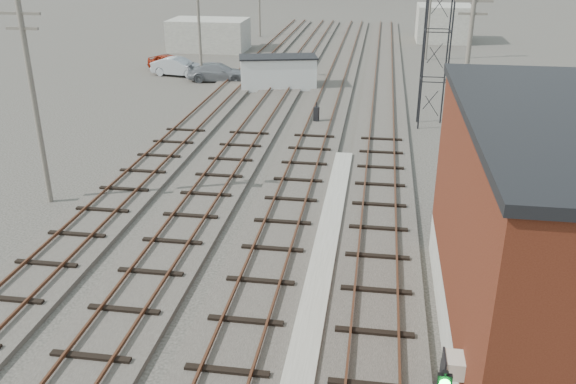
% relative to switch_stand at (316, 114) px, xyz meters
% --- Properties ---
extents(ground, '(320.00, 320.00, 0.00)m').
position_rel_switch_stand_xyz_m(ground, '(1.74, 25.67, -0.63)').
color(ground, '#282621').
rests_on(ground, ground).
extents(track_right, '(3.20, 90.00, 0.39)m').
position_rel_switch_stand_xyz_m(track_right, '(4.24, 4.67, -0.52)').
color(track_right, '#332D28').
rests_on(track_right, ground).
extents(track_mid_right, '(3.20, 90.00, 0.39)m').
position_rel_switch_stand_xyz_m(track_mid_right, '(0.24, 4.67, -0.52)').
color(track_mid_right, '#332D28').
rests_on(track_mid_right, ground).
extents(track_mid_left, '(3.20, 90.00, 0.39)m').
position_rel_switch_stand_xyz_m(track_mid_left, '(-3.76, 4.67, -0.52)').
color(track_mid_left, '#332D28').
rests_on(track_mid_left, ground).
extents(track_left, '(3.20, 90.00, 0.39)m').
position_rel_switch_stand_xyz_m(track_left, '(-7.76, 4.67, -0.52)').
color(track_left, '#332D28').
rests_on(track_left, ground).
extents(platform_curb, '(0.90, 28.00, 0.26)m').
position_rel_switch_stand_xyz_m(platform_curb, '(2.24, -20.33, -0.50)').
color(platform_curb, gray).
rests_on(platform_curb, ground).
extents(brick_building, '(6.54, 12.20, 7.22)m').
position_rel_switch_stand_xyz_m(brick_building, '(9.24, -22.33, 3.00)').
color(brick_building, gray).
rests_on(brick_building, ground).
extents(lattice_tower, '(1.60, 1.60, 15.00)m').
position_rel_switch_stand_xyz_m(lattice_tower, '(7.24, 0.67, 6.87)').
color(lattice_tower, black).
rests_on(lattice_tower, ground).
extents(utility_pole_left_a, '(1.80, 0.24, 9.00)m').
position_rel_switch_stand_xyz_m(utility_pole_left_a, '(-10.76, -14.33, 4.17)').
color(utility_pole_left_a, '#595147').
rests_on(utility_pole_left_a, ground).
extents(utility_pole_left_b, '(1.80, 0.24, 9.00)m').
position_rel_switch_stand_xyz_m(utility_pole_left_b, '(-10.76, 10.67, 4.17)').
color(utility_pole_left_b, '#595147').
rests_on(utility_pole_left_b, ground).
extents(utility_pole_right_a, '(1.80, 0.24, 9.00)m').
position_rel_switch_stand_xyz_m(utility_pole_right_a, '(8.24, -6.33, 4.17)').
color(utility_pole_right_a, '#595147').
rests_on(utility_pole_right_a, ground).
extents(utility_pole_right_b, '(1.80, 0.24, 9.00)m').
position_rel_switch_stand_xyz_m(utility_pole_right_b, '(8.24, 23.67, 4.17)').
color(utility_pole_right_b, '#595147').
rests_on(utility_pole_right_b, ground).
extents(shed_left, '(8.00, 5.00, 3.20)m').
position_rel_switch_stand_xyz_m(shed_left, '(-14.26, 25.67, 0.97)').
color(shed_left, gray).
rests_on(shed_left, ground).
extents(shed_right, '(6.00, 6.00, 4.00)m').
position_rel_switch_stand_xyz_m(shed_right, '(10.74, 35.67, 1.37)').
color(shed_right, gray).
rests_on(shed_right, ground).
extents(switch_stand, '(0.37, 0.37, 1.33)m').
position_rel_switch_stand_xyz_m(switch_stand, '(0.00, 0.00, 0.00)').
color(switch_stand, black).
rests_on(switch_stand, ground).
extents(site_trailer, '(6.55, 4.01, 2.57)m').
position_rel_switch_stand_xyz_m(site_trailer, '(-4.10, 9.44, 0.67)').
color(site_trailer, silver).
rests_on(site_trailer, ground).
extents(car_red, '(4.79, 3.61, 1.52)m').
position_rel_switch_stand_xyz_m(car_red, '(-14.82, 14.52, 0.13)').
color(car_red, maroon).
rests_on(car_red, ground).
extents(car_silver, '(4.97, 2.50, 1.56)m').
position_rel_switch_stand_xyz_m(car_silver, '(-13.46, 12.80, 0.15)').
color(car_silver, '#A6AAAE').
rests_on(car_silver, ground).
extents(car_grey, '(5.30, 2.53, 1.49)m').
position_rel_switch_stand_xyz_m(car_grey, '(-9.52, 11.29, 0.12)').
color(car_grey, slate).
rests_on(car_grey, ground).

